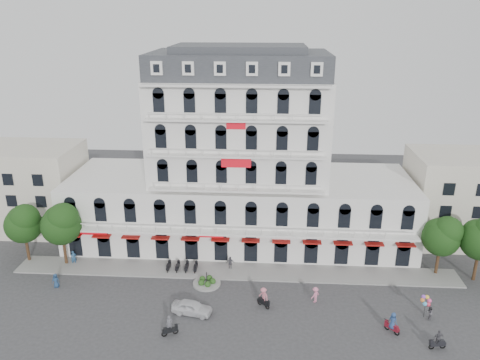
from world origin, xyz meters
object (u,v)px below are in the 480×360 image
at_px(rider_northeast, 438,340).
at_px(rider_center, 263,297).
at_px(rider_west, 170,327).
at_px(balloon_vendor, 428,308).
at_px(rider_east, 393,323).
at_px(parked_car, 192,307).

distance_m(rider_northeast, rider_center, 17.16).
height_order(rider_west, rider_northeast, rider_west).
height_order(rider_west, rider_center, rider_center).
relative_size(rider_west, balloon_vendor, 0.89).
xyz_separation_m(rider_west, rider_northeast, (25.17, -0.36, 0.01)).
xyz_separation_m(rider_west, balloon_vendor, (25.63, 4.26, 0.30)).
distance_m(rider_center, balloon_vendor, 16.71).
xyz_separation_m(rider_east, rider_northeast, (3.64, -2.16, -0.13)).
bearing_deg(balloon_vendor, parked_car, -178.36).
height_order(parked_car, rider_west, rider_west).
bearing_deg(rider_east, rider_northeast, -164.43).
relative_size(rider_east, balloon_vendor, 0.91).
bearing_deg(rider_east, rider_center, 31.12).
distance_m(rider_east, rider_center, 13.04).
relative_size(parked_car, balloon_vendor, 1.73).
height_order(rider_northeast, balloon_vendor, balloon_vendor).
distance_m(rider_west, rider_center, 10.35).
distance_m(parked_car, rider_west, 3.91).
height_order(parked_car, rider_northeast, rider_northeast).
bearing_deg(rider_northeast, rider_west, -10.63).
bearing_deg(rider_center, balloon_vendor, 38.33).
bearing_deg(rider_northeast, rider_east, -40.49).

